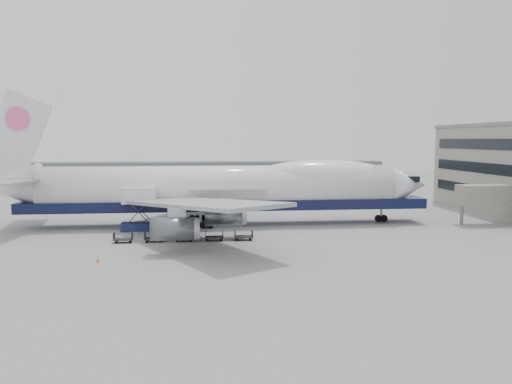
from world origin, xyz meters
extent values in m
plane|color=gray|center=(0.00, 0.00, 0.00)|extent=(260.00, 260.00, 0.00)
cube|color=gold|center=(0.00, -6.00, 0.01)|extent=(60.00, 0.15, 0.01)
cube|color=gray|center=(40.00, 8.00, 4.50)|extent=(9.00, 3.00, 3.00)
cylinder|color=slate|center=(36.00, 8.00, 1.50)|extent=(0.50, 0.50, 3.00)
cube|color=slate|center=(-10.00, 70.00, 3.50)|extent=(110.00, 8.00, 7.00)
cylinder|color=white|center=(0.00, 12.00, 5.70)|extent=(52.00, 6.40, 6.40)
cube|color=#0E1234|center=(1.00, 12.00, 3.14)|extent=(60.00, 5.76, 1.50)
cone|color=white|center=(29.00, 12.00, 5.70)|extent=(6.00, 6.40, 6.40)
cone|color=white|center=(-30.50, 12.00, 6.30)|extent=(9.00, 6.40, 6.40)
ellipsoid|color=white|center=(15.60, 12.00, 7.46)|extent=(20.67, 5.78, 4.56)
cube|color=white|center=(-29.00, 12.00, 13.20)|extent=(10.52, 0.50, 13.56)
cylinder|color=pink|center=(-28.50, 12.00, 15.70)|extent=(3.40, 0.30, 3.40)
cube|color=#9EA0A3|center=(-3.00, -2.28, 5.10)|extent=(20.35, 26.74, 2.26)
cube|color=#9EA0A3|center=(-3.00, 26.28, 5.10)|extent=(20.35, 26.74, 2.26)
cylinder|color=#595B60|center=(-6.00, 31.00, 2.90)|extent=(4.80, 2.60, 2.60)
cylinder|color=#595B60|center=(0.00, 22.00, 2.90)|extent=(4.80, 2.60, 2.60)
cylinder|color=#595B60|center=(0.00, 2.00, 2.90)|extent=(4.80, 2.60, 2.60)
cylinder|color=#595B60|center=(-6.00, -7.00, 2.90)|extent=(4.80, 2.60, 2.60)
cylinder|color=slate|center=(25.00, 12.00, 1.25)|extent=(0.36, 0.36, 2.50)
cylinder|color=black|center=(25.00, 12.00, 0.55)|extent=(1.10, 0.45, 1.10)
cylinder|color=slate|center=(-3.00, 9.00, 1.25)|extent=(0.36, 0.36, 2.50)
cylinder|color=black|center=(-3.00, 9.00, 0.55)|extent=(1.10, 0.45, 1.10)
cylinder|color=slate|center=(-3.00, 15.00, 1.25)|extent=(0.36, 0.36, 2.50)
cylinder|color=black|center=(-3.00, 15.00, 0.55)|extent=(1.10, 0.45, 1.10)
cube|color=navy|center=(-11.55, 8.50, 0.56)|extent=(5.19, 2.71, 1.11)
cube|color=silver|center=(-11.55, 8.50, 5.00)|extent=(4.79, 2.89, 2.23)
cube|color=navy|center=(-11.55, 7.39, 2.80)|extent=(3.61, 0.32, 3.99)
cube|color=navy|center=(-11.55, 9.61, 2.80)|extent=(3.61, 0.32, 3.99)
cube|color=slate|center=(-11.55, 10.12, 5.00)|extent=(2.49, 1.35, 0.15)
cylinder|color=black|center=(-13.37, 7.49, 0.46)|extent=(0.91, 0.35, 0.91)
cylinder|color=black|center=(-13.37, 9.51, 0.46)|extent=(0.91, 0.35, 0.91)
cylinder|color=black|center=(-9.73, 7.49, 0.46)|extent=(0.91, 0.35, 0.91)
cylinder|color=black|center=(-9.73, 9.51, 0.46)|extent=(0.91, 0.35, 0.91)
cone|color=#E55B0C|center=(-13.59, -9.89, 0.26)|extent=(0.33, 0.33, 0.51)
cube|color=#E55B0C|center=(-13.59, -9.89, 0.01)|extent=(0.35, 0.35, 0.03)
cube|color=#2D2D30|center=(-12.53, 0.11, 0.45)|extent=(2.30, 1.35, 0.18)
cube|color=#2D2D30|center=(-13.63, 0.11, 0.85)|extent=(0.08, 1.35, 0.90)
cube|color=#2D2D30|center=(-11.43, 0.11, 0.85)|extent=(0.08, 1.35, 0.90)
cylinder|color=black|center=(-13.38, -0.44, 0.15)|extent=(0.30, 0.12, 0.30)
cylinder|color=black|center=(-13.38, 0.66, 0.15)|extent=(0.30, 0.12, 0.30)
cylinder|color=black|center=(-11.68, -0.44, 0.15)|extent=(0.30, 0.12, 0.30)
cylinder|color=black|center=(-11.68, 0.66, 0.15)|extent=(0.30, 0.12, 0.30)
cube|color=#2D2D30|center=(-8.77, 0.11, 0.45)|extent=(2.30, 1.35, 0.18)
cube|color=#2D2D30|center=(-9.87, 0.11, 0.85)|extent=(0.08, 1.35, 0.90)
cube|color=#2D2D30|center=(-7.67, 0.11, 0.85)|extent=(0.08, 1.35, 0.90)
cylinder|color=black|center=(-9.62, -0.44, 0.15)|extent=(0.30, 0.12, 0.30)
cylinder|color=black|center=(-9.62, 0.66, 0.15)|extent=(0.30, 0.12, 0.30)
cylinder|color=black|center=(-7.92, -0.44, 0.15)|extent=(0.30, 0.12, 0.30)
cylinder|color=black|center=(-7.92, 0.66, 0.15)|extent=(0.30, 0.12, 0.30)
cube|color=#2D2D30|center=(-5.01, 0.11, 0.45)|extent=(2.30, 1.35, 0.18)
cube|color=#2D2D30|center=(-6.11, 0.11, 0.85)|extent=(0.08, 1.35, 0.90)
cube|color=#2D2D30|center=(-3.91, 0.11, 0.85)|extent=(0.08, 1.35, 0.90)
cylinder|color=black|center=(-5.86, -0.44, 0.15)|extent=(0.30, 0.12, 0.30)
cylinder|color=black|center=(-5.86, 0.66, 0.15)|extent=(0.30, 0.12, 0.30)
cylinder|color=black|center=(-4.16, -0.44, 0.15)|extent=(0.30, 0.12, 0.30)
cylinder|color=black|center=(-4.16, 0.66, 0.15)|extent=(0.30, 0.12, 0.30)
cube|color=#2D2D30|center=(-1.25, 0.11, 0.45)|extent=(2.30, 1.35, 0.18)
cube|color=#2D2D30|center=(-2.35, 0.11, 0.85)|extent=(0.08, 1.35, 0.90)
cube|color=#2D2D30|center=(-0.15, 0.11, 0.85)|extent=(0.08, 1.35, 0.90)
cylinder|color=black|center=(-2.10, -0.44, 0.15)|extent=(0.30, 0.12, 0.30)
cylinder|color=black|center=(-2.10, 0.66, 0.15)|extent=(0.30, 0.12, 0.30)
cylinder|color=black|center=(-0.40, -0.44, 0.15)|extent=(0.30, 0.12, 0.30)
cylinder|color=black|center=(-0.40, 0.66, 0.15)|extent=(0.30, 0.12, 0.30)
cube|color=#2D2D30|center=(2.51, 0.11, 0.45)|extent=(2.30, 1.35, 0.18)
cube|color=#2D2D30|center=(1.41, 0.11, 0.85)|extent=(0.08, 1.35, 0.90)
cube|color=#2D2D30|center=(3.61, 0.11, 0.85)|extent=(0.08, 1.35, 0.90)
cylinder|color=black|center=(1.66, -0.44, 0.15)|extent=(0.30, 0.12, 0.30)
cylinder|color=black|center=(1.66, 0.66, 0.15)|extent=(0.30, 0.12, 0.30)
cylinder|color=black|center=(3.36, -0.44, 0.15)|extent=(0.30, 0.12, 0.30)
cylinder|color=black|center=(3.36, 0.66, 0.15)|extent=(0.30, 0.12, 0.30)
camera|label=1|loc=(-2.59, -62.30, 12.76)|focal=35.00mm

